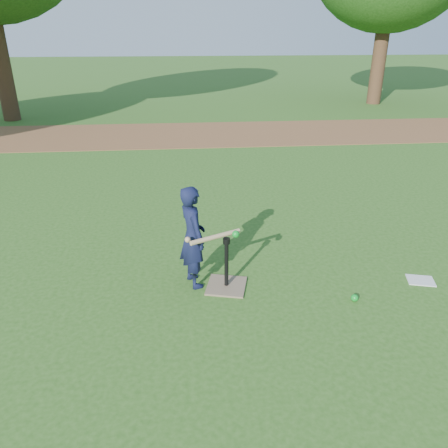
{
  "coord_description": "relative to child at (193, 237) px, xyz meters",
  "views": [
    {
      "loc": [
        -0.67,
        -4.33,
        2.72
      ],
      "look_at": [
        -0.25,
        0.18,
        0.65
      ],
      "focal_mm": 35.0,
      "sensor_mm": 36.0,
      "label": 1
    }
  ],
  "objects": [
    {
      "name": "dirt_strip",
      "position": [
        0.62,
        7.5,
        -0.59
      ],
      "size": [
        24.0,
        3.0,
        0.01
      ],
      "primitive_type": "cube",
      "color": "brown",
      "rests_on": "ground"
    },
    {
      "name": "clipboard",
      "position": [
        2.64,
        -0.2,
        -0.59
      ],
      "size": [
        0.35,
        0.3,
        0.01
      ],
      "primitive_type": "cube",
      "rotation": [
        0.0,
        0.0,
        -0.26
      ],
      "color": "silver",
      "rests_on": "ground"
    },
    {
      "name": "batting_tee",
      "position": [
        0.36,
        -0.12,
        -0.48
      ],
      "size": [
        0.52,
        0.52,
        0.61
      ],
      "color": "#78624C",
      "rests_on": "ground"
    },
    {
      "name": "swing_action",
      "position": [
        0.26,
        -0.14,
        0.06
      ],
      "size": [
        0.61,
        0.31,
        0.1
      ],
      "color": "tan",
      "rests_on": "ground"
    },
    {
      "name": "ground",
      "position": [
        0.62,
        0.0,
        -0.59
      ],
      "size": [
        80.0,
        80.0,
        0.0
      ],
      "primitive_type": "plane",
      "color": "#285116",
      "rests_on": "ground"
    },
    {
      "name": "wiffle_ball_ground",
      "position": [
        1.72,
        -0.53,
        -0.55
      ],
      "size": [
        0.08,
        0.08,
        0.08
      ],
      "primitive_type": "sphere",
      "color": "#0C8D22",
      "rests_on": "ground"
    },
    {
      "name": "child",
      "position": [
        0.0,
        0.0,
        0.0
      ],
      "size": [
        0.41,
        0.5,
        1.18
      ],
      "primitive_type": "imported",
      "rotation": [
        0.0,
        0.0,
        1.92
      ],
      "color": "black",
      "rests_on": "ground"
    }
  ]
}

